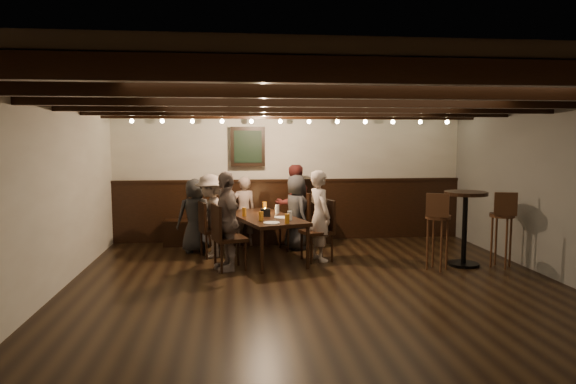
{
  "coord_description": "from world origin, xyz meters",
  "views": [
    {
      "loc": [
        -1.09,
        -6.01,
        1.9
      ],
      "look_at": [
        -0.29,
        1.3,
        1.13
      ],
      "focal_mm": 32.0,
      "sensor_mm": 36.0,
      "label": 1
    }
  ],
  "objects": [
    {
      "name": "pint_e",
      "position": [
        -0.67,
        1.48,
        0.75
      ],
      "size": [
        0.07,
        0.07,
        0.14
      ],
      "primitive_type": "cylinder",
      "color": "#BF7219",
      "rests_on": "dining_table"
    },
    {
      "name": "pint_f",
      "position": [
        -0.24,
        1.51,
        0.75
      ],
      "size": [
        0.07,
        0.07,
        0.14
      ],
      "primitive_type": "cylinder",
      "color": "silver",
      "rests_on": "dining_table"
    },
    {
      "name": "bar_stool_left",
      "position": [
        1.85,
        1.0,
        0.42
      ],
      "size": [
        0.4,
        0.41,
        1.13
      ],
      "rotation": [
        0.0,
        0.0,
        -0.47
      ],
      "color": "#3A2012",
      "rests_on": "floor"
    },
    {
      "name": "plate_far",
      "position": [
        -0.33,
        1.74,
        0.69
      ],
      "size": [
        0.24,
        0.24,
        0.01
      ],
      "primitive_type": "cylinder",
      "color": "white",
      "rests_on": "dining_table"
    },
    {
      "name": "person_bench_right",
      "position": [
        0.01,
        3.1,
        0.71
      ],
      "size": [
        0.82,
        0.72,
        1.43
      ],
      "primitive_type": "imported",
      "rotation": [
        0.0,
        0.0,
        3.44
      ],
      "color": "maroon",
      "rests_on": "floor"
    },
    {
      "name": "chair_left_far",
      "position": [
        -1.15,
        1.34,
        0.29
      ],
      "size": [
        0.55,
        0.55,
        0.96
      ],
      "rotation": [
        0.0,
        0.0,
        -1.28
      ],
      "color": "black",
      "rests_on": "floor"
    },
    {
      "name": "chair_right_far",
      "position": [
        0.23,
        1.76,
        0.29
      ],
      "size": [
        0.54,
        0.54,
        0.95
      ],
      "rotation": [
        0.0,
        0.0,
        1.86
      ],
      "color": "black",
      "rests_on": "floor"
    },
    {
      "name": "pint_c",
      "position": [
        -0.91,
        1.99,
        0.75
      ],
      "size": [
        0.07,
        0.07,
        0.14
      ],
      "primitive_type": "cylinder",
      "color": "#BF7219",
      "rests_on": "dining_table"
    },
    {
      "name": "person_right_far",
      "position": [
        0.26,
        1.76,
        0.71
      ],
      "size": [
        0.47,
        0.59,
        1.41
      ],
      "primitive_type": "imported",
      "rotation": [
        0.0,
        0.0,
        1.86
      ],
      "color": "#B8A69C",
      "rests_on": "floor"
    },
    {
      "name": "pint_g",
      "position": [
        -0.31,
        1.23,
        0.75
      ],
      "size": [
        0.07,
        0.07,
        0.14
      ],
      "primitive_type": "cylinder",
      "color": "#BF7219",
      "rests_on": "dining_table"
    },
    {
      "name": "person_bench_left",
      "position": [
        -1.71,
        2.58,
        0.62
      ],
      "size": [
        0.69,
        0.55,
        1.24
      ],
      "primitive_type": "imported",
      "rotation": [
        0.0,
        0.0,
        3.44
      ],
      "color": "#242527",
      "rests_on": "floor"
    },
    {
      "name": "bar_stool_right",
      "position": [
        2.85,
        1.05,
        0.42
      ],
      "size": [
        0.38,
        0.4,
        1.13
      ],
      "rotation": [
        0.0,
        0.0,
        -0.27
      ],
      "color": "#3A2012",
      "rests_on": "floor"
    },
    {
      "name": "room",
      "position": [
        -0.29,
        2.21,
        1.07
      ],
      "size": [
        7.0,
        7.0,
        7.0
      ],
      "color": "black",
      "rests_on": "ground"
    },
    {
      "name": "chair_left_near",
      "position": [
        -1.41,
        2.2,
        0.27
      ],
      "size": [
        0.51,
        0.51,
        0.89
      ],
      "rotation": [
        0.0,
        0.0,
        -1.28
      ],
      "color": "black",
      "rests_on": "floor"
    },
    {
      "name": "candle",
      "position": [
        -0.56,
        2.3,
        0.71
      ],
      "size": [
        0.05,
        0.05,
        0.05
      ],
      "primitive_type": "cylinder",
      "color": "beige",
      "rests_on": "dining_table"
    },
    {
      "name": "pint_d",
      "position": [
        -0.36,
        2.26,
        0.75
      ],
      "size": [
        0.07,
        0.07,
        0.14
      ],
      "primitive_type": "cylinder",
      "color": "silver",
      "rests_on": "dining_table"
    },
    {
      "name": "person_left_near",
      "position": [
        -1.44,
        2.19,
        0.67
      ],
      "size": [
        0.73,
        0.97,
        1.34
      ],
      "primitive_type": "imported",
      "rotation": [
        0.0,
        0.0,
        -1.28
      ],
      "color": "gray",
      "rests_on": "floor"
    },
    {
      "name": "chair_right_near",
      "position": [
        -0.03,
        2.62,
        0.3
      ],
      "size": [
        0.55,
        0.55,
        0.97
      ],
      "rotation": [
        0.0,
        0.0,
        1.86
      ],
      "color": "black",
      "rests_on": "floor"
    },
    {
      "name": "person_left_far",
      "position": [
        -1.18,
        1.33,
        0.72
      ],
      "size": [
        0.58,
        0.91,
        1.43
      ],
      "primitive_type": "imported",
      "rotation": [
        0.0,
        0.0,
        -1.28
      ],
      "color": "gray",
      "rests_on": "floor"
    },
    {
      "name": "plate_near",
      "position": [
        -0.53,
        1.26,
        0.69
      ],
      "size": [
        0.24,
        0.24,
        0.01
      ],
      "primitive_type": "cylinder",
      "color": "white",
      "rests_on": "dining_table"
    },
    {
      "name": "high_top_table",
      "position": [
        2.35,
        1.2,
        0.73
      ],
      "size": [
        0.63,
        0.63,
        1.12
      ],
      "color": "black",
      "rests_on": "floor"
    },
    {
      "name": "pint_b",
      "position": [
        -0.54,
        2.67,
        0.75
      ],
      "size": [
        0.07,
        0.07,
        0.14
      ],
      "primitive_type": "cylinder",
      "color": "#BF7219",
      "rests_on": "dining_table"
    },
    {
      "name": "condiment_caddy",
      "position": [
        -0.58,
        1.93,
        0.74
      ],
      "size": [
        0.15,
        0.1,
        0.12
      ],
      "primitive_type": "cube",
      "color": "black",
      "rests_on": "dining_table"
    },
    {
      "name": "person_right_near",
      "position": [
        -0.0,
        2.63,
        0.64
      ],
      "size": [
        0.57,
        0.72,
        1.28
      ],
      "primitive_type": "imported",
      "rotation": [
        0.0,
        0.0,
        1.86
      ],
      "color": "#2B2B2E",
      "rests_on": "floor"
    },
    {
      "name": "pint_a",
      "position": [
        -1.06,
        2.57,
        0.75
      ],
      "size": [
        0.07,
        0.07,
        0.14
      ],
      "primitive_type": "cylinder",
      "color": "#BF7219",
      "rests_on": "dining_table"
    },
    {
      "name": "dining_table",
      "position": [
        -0.59,
        1.98,
        0.63
      ],
      "size": [
        1.31,
        1.98,
        0.68
      ],
      "rotation": [
        0.0,
        0.0,
        0.29
      ],
      "color": "black",
      "rests_on": "floor"
    },
    {
      "name": "person_bench_centre",
      "position": [
        -0.9,
        2.98,
        0.62
      ],
      "size": [
        0.52,
        0.41,
        1.23
      ],
      "primitive_type": "imported",
      "rotation": [
        0.0,
        0.0,
        3.44
      ],
      "color": "gray",
      "rests_on": "floor"
    }
  ]
}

